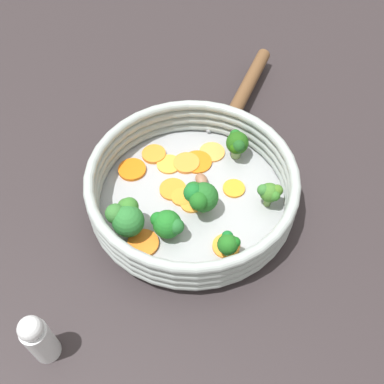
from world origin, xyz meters
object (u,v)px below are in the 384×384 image
(broccoli_floret_3, at_px, (125,216))
(mushroom_piece_0, at_px, (201,180))
(carrot_slice_3, at_px, (132,170))
(broccoli_floret_1, at_px, (237,143))
(carrot_slice_2, at_px, (234,188))
(broccoli_floret_2, at_px, (270,193))
(salt_shaker, at_px, (38,338))
(skillet, at_px, (192,200))
(carrot_slice_4, at_px, (156,153))
(broccoli_floret_4, at_px, (167,224))
(carrot_slice_11, at_px, (226,246))
(carrot_slice_7, at_px, (212,152))
(carrot_slice_0, at_px, (197,162))
(carrot_slice_10, at_px, (169,164))
(carrot_slice_8, at_px, (192,203))
(broccoli_floret_0, at_px, (200,196))
(broccoli_floret_5, at_px, (228,244))
(carrot_slice_6, at_px, (186,163))
(carrot_slice_5, at_px, (173,189))
(carrot_slice_1, at_px, (143,243))
(carrot_slice_9, at_px, (182,197))

(broccoli_floret_3, relative_size, mushroom_piece_0, 2.34)
(carrot_slice_3, distance_m, broccoli_floret_1, 0.17)
(carrot_slice_2, xyz_separation_m, broccoli_floret_2, (-0.05, -0.02, 0.03))
(broccoli_floret_3, height_order, salt_shaker, salt_shaker)
(skillet, height_order, carrot_slice_4, carrot_slice_4)
(broccoli_floret_4, bearing_deg, carrot_slice_11, -140.60)
(salt_shaker, bearing_deg, carrot_slice_7, -69.68)
(carrot_slice_0, relative_size, carrot_slice_10, 1.21)
(carrot_slice_8, relative_size, broccoli_floret_0, 0.60)
(carrot_slice_8, bearing_deg, broccoli_floret_5, 174.42)
(carrot_slice_6, distance_m, broccoli_floret_4, 0.13)
(broccoli_floret_3, bearing_deg, carrot_slice_0, -74.27)
(carrot_slice_6, relative_size, carrot_slice_8, 1.23)
(carrot_slice_5, bearing_deg, carrot_slice_11, -178.14)
(carrot_slice_0, height_order, carrot_slice_11, same)
(carrot_slice_0, xyz_separation_m, carrot_slice_2, (-0.08, -0.01, 0.00))
(salt_shaker, bearing_deg, carrot_slice_6, -66.05)
(carrot_slice_5, xyz_separation_m, salt_shaker, (-0.11, 0.26, 0.03))
(carrot_slice_5, distance_m, broccoli_floret_0, 0.07)
(carrot_slice_1, distance_m, mushroom_piece_0, 0.14)
(broccoli_floret_5, bearing_deg, carrot_slice_10, -7.85)
(carrot_slice_5, height_order, salt_shaker, salt_shaker)
(carrot_slice_6, height_order, mushroom_piece_0, mushroom_piece_0)
(carrot_slice_6, height_order, carrot_slice_8, same)
(carrot_slice_4, bearing_deg, broccoli_floret_5, 174.31)
(carrot_slice_8, xyz_separation_m, broccoli_floret_4, (-0.02, 0.06, 0.02))
(carrot_slice_6, height_order, broccoli_floret_0, broccoli_floret_0)
(carrot_slice_8, bearing_deg, carrot_slice_0, -42.27)
(carrot_slice_1, relative_size, carrot_slice_6, 1.05)
(carrot_slice_3, distance_m, carrot_slice_6, 0.09)
(carrot_slice_3, bearing_deg, carrot_slice_1, 155.08)
(carrot_slice_0, distance_m, carrot_slice_5, 0.07)
(carrot_slice_0, relative_size, broccoli_floret_3, 0.83)
(broccoli_floret_1, bearing_deg, broccoli_floret_5, 136.98)
(carrot_slice_10, height_order, salt_shaker, salt_shaker)
(carrot_slice_2, bearing_deg, broccoli_floret_5, 136.12)
(carrot_slice_9, bearing_deg, carrot_slice_10, -17.69)
(carrot_slice_5, xyz_separation_m, carrot_slice_7, (0.03, -0.10, -0.00))
(carrot_slice_1, bearing_deg, mushroom_piece_0, -72.98)
(carrot_slice_3, bearing_deg, skillet, -155.24)
(carrot_slice_0, height_order, carrot_slice_6, carrot_slice_6)
(skillet, relative_size, carrot_slice_6, 6.96)
(broccoli_floret_2, height_order, broccoli_floret_5, same)
(carrot_slice_11, bearing_deg, carrot_slice_4, -4.41)
(carrot_slice_11, relative_size, broccoli_floret_1, 0.80)
(carrot_slice_6, bearing_deg, salt_shaker, 113.95)
(carrot_slice_11, bearing_deg, carrot_slice_7, -31.10)
(carrot_slice_3, relative_size, carrot_slice_5, 1.06)
(carrot_slice_3, relative_size, broccoli_floret_1, 0.90)
(carrot_slice_3, relative_size, broccoli_floret_4, 0.94)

